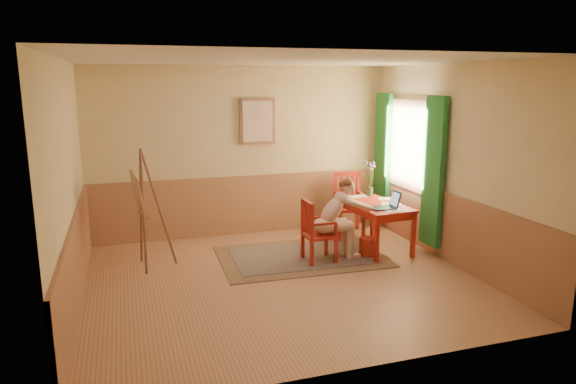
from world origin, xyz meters
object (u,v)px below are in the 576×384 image
object	(u,v)px
figure	(337,216)
laptop	(387,205)
chair_left	(316,231)
chair_back	(348,203)
easel	(141,198)
table	(375,210)

from	to	relation	value
figure	laptop	distance (m)	0.78
chair_left	chair_back	world-z (taller)	chair_back
laptop	easel	distance (m)	3.50
chair_back	laptop	bearing A→B (deg)	-88.21
table	easel	bearing A→B (deg)	175.64
table	figure	size ratio (longest dim) A/B	1.05
figure	easel	world-z (taller)	easel
easel	chair_left	bearing A→B (deg)	-12.37
chair_back	easel	distance (m)	3.51
table	laptop	distance (m)	0.33
chair_left	laptop	xyz separation A→B (m)	(1.09, -0.04, 0.32)
table	chair_back	distance (m)	0.97
chair_back	easel	world-z (taller)	easel
table	figure	world-z (taller)	figure
table	chair_left	bearing A→B (deg)	-166.34
chair_left	figure	xyz separation A→B (m)	(0.32, 0.01, 0.21)
chair_left	table	bearing A→B (deg)	13.66
figure	easel	size ratio (longest dim) A/B	0.71
chair_left	laptop	bearing A→B (deg)	-1.89
chair_left	chair_back	size ratio (longest dim) A/B	0.88
figure	laptop	size ratio (longest dim) A/B	2.84
table	chair_left	xyz separation A→B (m)	(-1.06, -0.26, -0.18)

